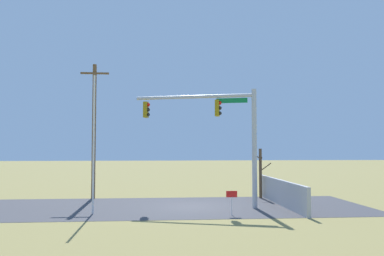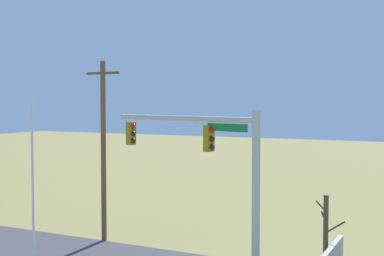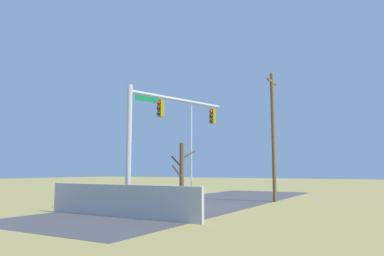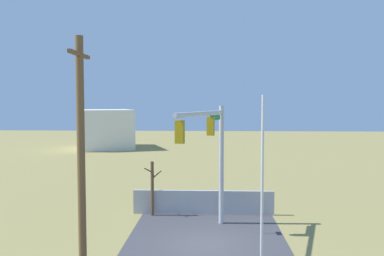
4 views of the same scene
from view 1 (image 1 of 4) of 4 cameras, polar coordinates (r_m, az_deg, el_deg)
ground_plane at (r=22.28m, az=0.17°, el=-11.75°), size 160.00×160.00×0.00m
road_surface at (r=22.30m, az=-10.35°, el=-11.68°), size 28.00×8.00×0.01m
sidewalk_corner at (r=22.30m, az=11.98°, el=-11.66°), size 6.00×6.00×0.01m
retaining_fence at (r=23.44m, az=13.16°, el=-9.40°), size 0.20×8.70×1.49m
signal_mast at (r=21.99m, az=4.42°, el=0.50°), size 6.91×2.29×6.75m
flagpole at (r=20.23m, az=-14.57°, el=-2.34°), size 0.10×0.10×7.17m
utility_pole at (r=26.40m, az=-14.53°, el=-0.07°), size 1.90×0.26×9.05m
bare_tree at (r=26.23m, az=10.26°, el=-6.58°), size 1.27×1.02×3.33m
open_sign at (r=19.48m, az=5.99°, el=-10.30°), size 0.56×0.04×1.22m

